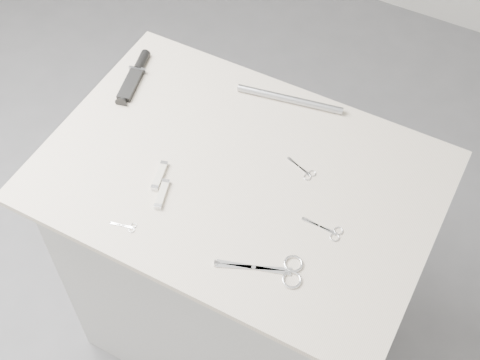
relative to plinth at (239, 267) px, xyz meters
The scene contains 11 objects.
ground 0.46m from the plinth, ahead, with size 4.00×4.00×0.01m, color slate.
plinth is the anchor object (origin of this frame).
display_board 0.46m from the plinth, ahead, with size 1.00×0.70×0.02m, color beige.
large_shears 0.56m from the plinth, 43.62° to the right, with size 0.20×0.12×0.01m.
embroidery_scissors_a 0.54m from the plinth, 10.24° to the right, with size 0.10×0.04×0.00m.
embroidery_scissors_b 0.50m from the plinth, 31.59° to the left, with size 0.09×0.05×0.00m.
tiny_scissors 0.56m from the plinth, 121.31° to the right, with size 0.06×0.03×0.00m.
sheathed_knife 0.66m from the plinth, 157.78° to the left, with size 0.07×0.20×0.02m.
pocket_knife_a 0.52m from the plinth, 149.44° to the right, with size 0.04×0.09×0.01m.
pocket_knife_b 0.52m from the plinth, 132.68° to the right, with size 0.04×0.09×0.01m.
metal_rail 0.56m from the plinth, 89.03° to the left, with size 0.02×0.02×0.30m, color #9A9CA2.
Camera 1 is at (0.49, -0.90, 2.26)m, focal length 50.00 mm.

